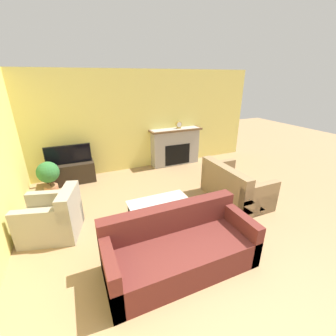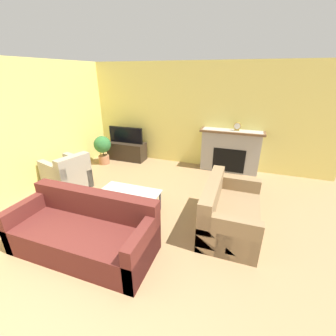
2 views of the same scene
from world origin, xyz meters
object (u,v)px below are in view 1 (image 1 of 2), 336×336
Objects in this scene: couch_sectional at (179,249)px; potted_plant at (49,175)px; couch_loveseat at (234,188)px; armchair_by_window at (53,219)px; mantel_clock at (179,125)px; coffee_table at (159,204)px; tv at (68,155)px.

potted_plant is at bearing 119.97° from couch_sectional.
couch_loveseat and armchair_by_window have the same top height.
mantel_clock is (-0.12, 2.49, 0.91)m from couch_loveseat.
coffee_table is 2.67m from potted_plant.
potted_plant is (-0.45, -0.54, -0.25)m from tv.
couch_loveseat is 1.80× the size of potted_plant.
couch_sectional is 2.24m from couch_loveseat.
couch_loveseat is (3.18, -2.35, -0.46)m from tv.
mantel_clock reaches higher than couch_loveseat.
tv is 3.98m from couch_loveseat.
couch_loveseat is 1.39× the size of armchair_by_window.
coffee_table is at bearing -60.09° from tv.
tv is 1.01× the size of armchair_by_window.
armchair_by_window is at bearing -147.28° from mantel_clock.
coffee_table is (0.14, 1.08, 0.08)m from couch_sectional.
couch_sectional is at bearing -97.28° from coffee_table.
tv is at bearing 119.91° from coffee_table.
tv is at bearing -174.08° from armchair_by_window.
potted_plant is (-3.63, 1.81, 0.20)m from couch_loveseat.
couch_sectional is at bearing -70.19° from tv.
couch_sectional is 2.56× the size of potted_plant.
couch_loveseat is 3.55m from armchair_by_window.
potted_plant is (-1.86, 1.91, 0.12)m from coffee_table.
coffee_table is (1.41, -2.45, -0.38)m from tv.
potted_plant reaches higher than coffee_table.
couch_sectional and armchair_by_window have the same top height.
armchair_by_window reaches higher than coffee_table.
potted_plant is at bearing 134.24° from coffee_table.
coffee_table is (-1.77, -0.10, 0.08)m from couch_loveseat.
armchair_by_window is 5.03× the size of mantel_clock.
potted_plant is (-0.10, 1.52, 0.20)m from armchair_by_window.
potted_plant is at bearing -130.31° from tv.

